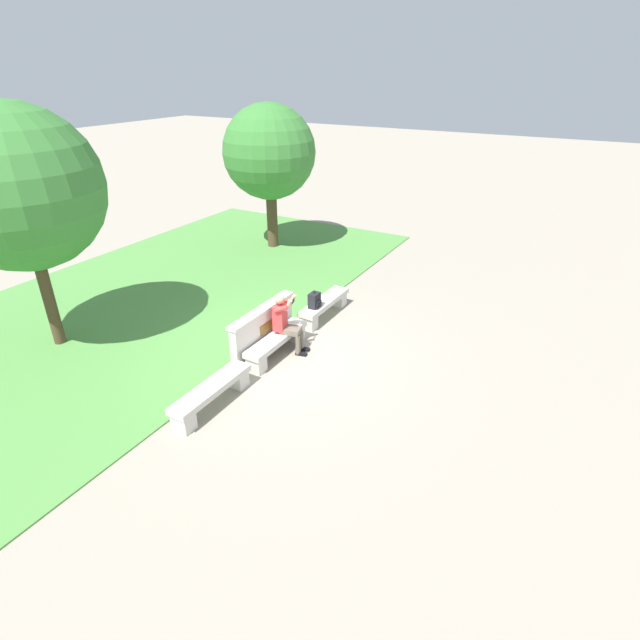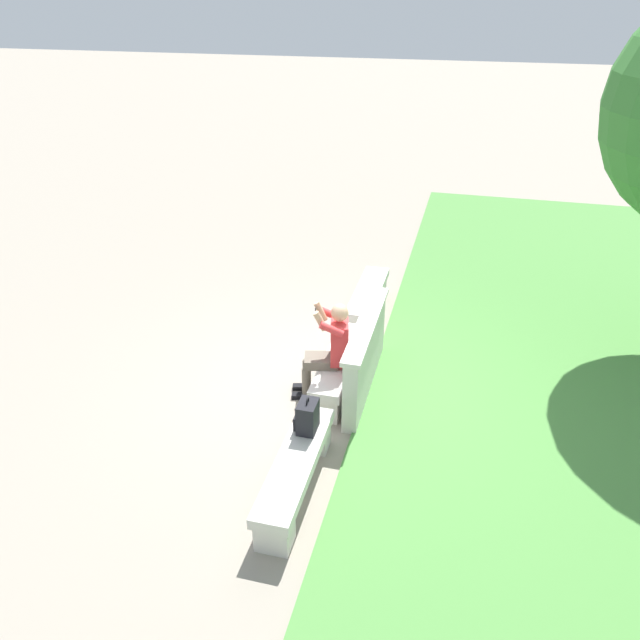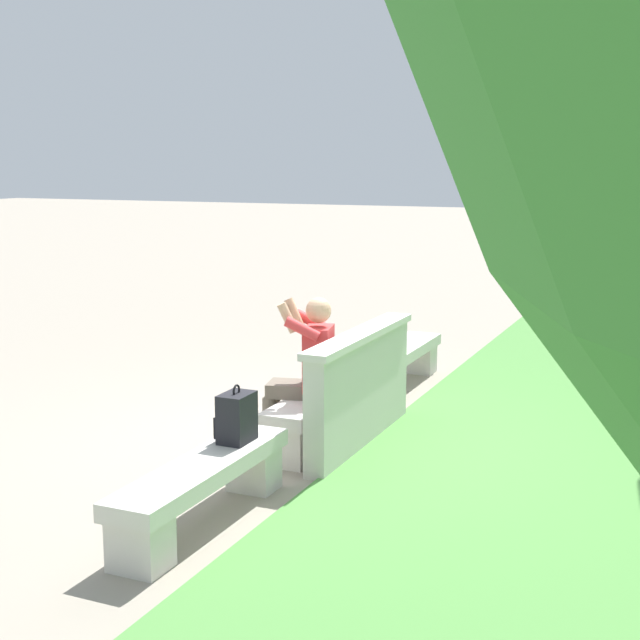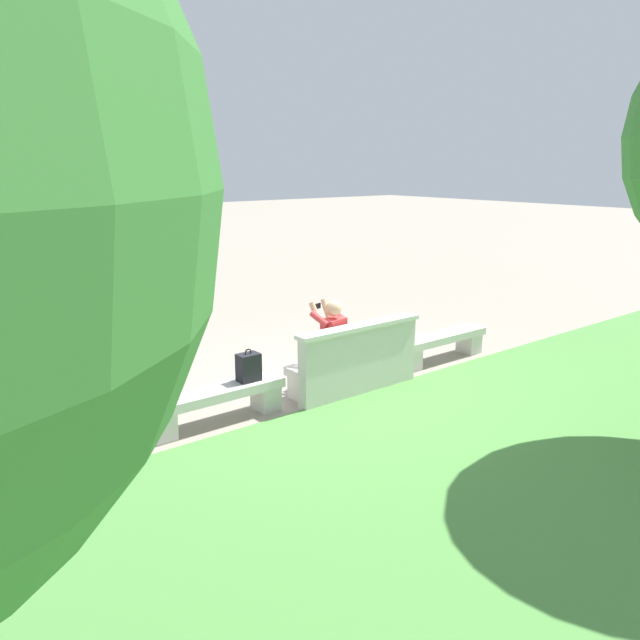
{
  "view_description": "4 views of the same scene",
  "coord_description": "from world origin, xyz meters",
  "px_view_note": "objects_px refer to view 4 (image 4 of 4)",
  "views": [
    {
      "loc": [
        -7.49,
        -5.31,
        5.55
      ],
      "look_at": [
        0.54,
        -0.75,
        0.78
      ],
      "focal_mm": 28.0,
      "sensor_mm": 36.0,
      "label": 1
    },
    {
      "loc": [
        6.82,
        1.47,
        4.78
      ],
      "look_at": [
        0.07,
        -0.25,
        0.99
      ],
      "focal_mm": 35.0,
      "sensor_mm": 36.0,
      "label": 2
    },
    {
      "loc": [
        7.02,
        3.06,
        2.46
      ],
      "look_at": [
        -0.19,
        -0.13,
        1.05
      ],
      "focal_mm": 50.0,
      "sensor_mm": 36.0,
      "label": 3
    },
    {
      "loc": [
        5.52,
        6.49,
        3.15
      ],
      "look_at": [
        0.06,
        -0.48,
        0.92
      ],
      "focal_mm": 35.0,
      "sensor_mm": 36.0,
      "label": 4
    }
  ],
  "objects_px": {
    "backpack": "(248,368)",
    "bench_main": "(441,343)",
    "bench_mid": "(216,401)",
    "person_photographer": "(327,340)",
    "bench_near": "(344,368)"
  },
  "relations": [
    {
      "from": "backpack",
      "to": "bench_main",
      "type": "bearing_deg",
      "value": 179.86
    },
    {
      "from": "bench_mid",
      "to": "backpack",
      "type": "relative_size",
      "value": 4.27
    },
    {
      "from": "person_photographer",
      "to": "bench_near",
      "type": "bearing_deg",
      "value": 163.16
    },
    {
      "from": "person_photographer",
      "to": "backpack",
      "type": "xyz_separation_m",
      "value": [
        1.34,
        0.07,
        -0.11
      ]
    },
    {
      "from": "bench_main",
      "to": "backpack",
      "type": "distance_m",
      "value": 3.68
    },
    {
      "from": "bench_near",
      "to": "bench_mid",
      "type": "xyz_separation_m",
      "value": [
        2.07,
        0.0,
        0.0
      ]
    },
    {
      "from": "person_photographer",
      "to": "backpack",
      "type": "relative_size",
      "value": 3.08
    },
    {
      "from": "bench_near",
      "to": "bench_mid",
      "type": "relative_size",
      "value": 1.0
    },
    {
      "from": "bench_mid",
      "to": "person_photographer",
      "type": "relative_size",
      "value": 1.39
    },
    {
      "from": "bench_main",
      "to": "person_photographer",
      "type": "bearing_deg",
      "value": -1.86
    },
    {
      "from": "backpack",
      "to": "bench_near",
      "type": "bearing_deg",
      "value": 179.68
    },
    {
      "from": "bench_mid",
      "to": "backpack",
      "type": "xyz_separation_m",
      "value": [
        -0.48,
        -0.01,
        0.33
      ]
    },
    {
      "from": "bench_mid",
      "to": "backpack",
      "type": "height_order",
      "value": "backpack"
    },
    {
      "from": "bench_mid",
      "to": "person_photographer",
      "type": "xyz_separation_m",
      "value": [
        -1.82,
        -0.08,
        0.44
      ]
    },
    {
      "from": "bench_main",
      "to": "bench_near",
      "type": "xyz_separation_m",
      "value": [
        2.07,
        0.0,
        0.0
      ]
    }
  ]
}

